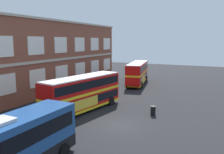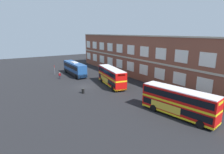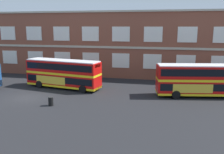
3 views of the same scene
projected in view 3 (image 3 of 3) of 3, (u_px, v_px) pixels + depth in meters
name	position (u px, v px, depth m)	size (l,w,h in m)	color
ground_plane	(36.00, 94.00, 32.77)	(120.00, 120.00, 0.00)	black
brick_terminal_building	(71.00, 43.00, 47.20)	(57.76, 8.19, 11.29)	brown
double_decker_near	(63.00, 73.00, 35.34)	(11.28, 4.44, 4.07)	red
double_decker_middle	(201.00, 80.00, 31.16)	(11.28, 4.52, 4.07)	red
station_litter_bin	(51.00, 101.00, 27.77)	(0.60, 0.60, 1.03)	black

